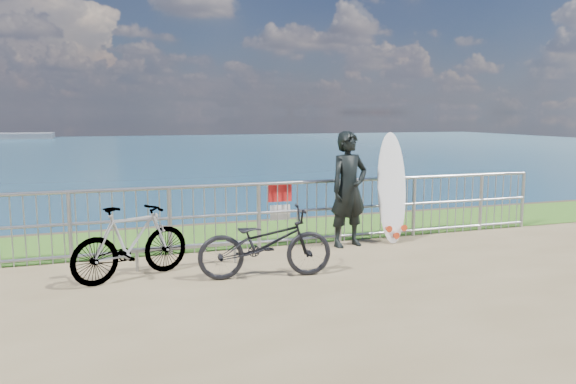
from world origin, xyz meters
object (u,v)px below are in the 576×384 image
object	(u,v)px
bicycle_near	(265,243)
bicycle_far	(131,242)
surfer	(349,189)
surfboard	(392,192)

from	to	relation	value
bicycle_near	bicycle_far	xyz separation A→B (m)	(-1.77, 0.54, 0.03)
surfer	bicycle_near	size ratio (longest dim) A/B	1.06
bicycle_near	bicycle_far	size ratio (longest dim) A/B	1.08
bicycle_near	surfboard	bearing A→B (deg)	-55.49
surfer	bicycle_far	bearing A→B (deg)	-178.89
surfer	bicycle_near	xyz separation A→B (m)	(-1.89, -1.34, -0.50)
bicycle_far	surfer	bearing A→B (deg)	-100.67
surfboard	bicycle_near	distance (m)	3.11
bicycle_near	bicycle_far	world-z (taller)	bicycle_far
bicycle_far	bicycle_near	bearing A→B (deg)	-129.96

